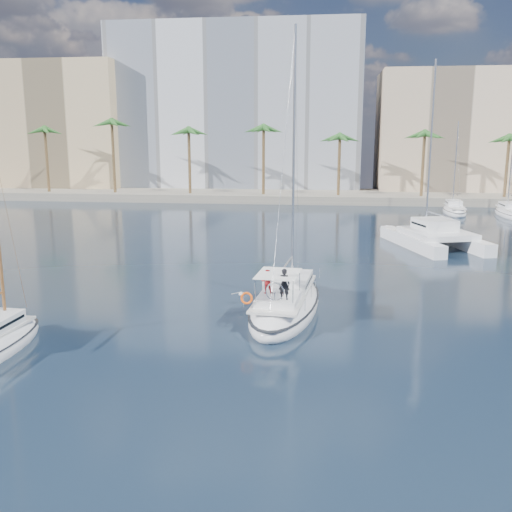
# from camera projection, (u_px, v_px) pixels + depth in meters

# --- Properties ---
(ground) EXTENTS (160.00, 160.00, 0.00)m
(ground) POSITION_uv_depth(u_px,v_px,m) (259.00, 325.00, 30.05)
(ground) COLOR black
(ground) RESTS_ON ground
(quay) EXTENTS (120.00, 14.00, 1.20)m
(quay) POSITION_uv_depth(u_px,v_px,m) (303.00, 196.00, 89.20)
(quay) COLOR gray
(quay) RESTS_ON ground
(building_modern) EXTENTS (42.00, 16.00, 28.00)m
(building_modern) POSITION_uv_depth(u_px,v_px,m) (238.00, 111.00, 99.49)
(building_modern) COLOR silver
(building_modern) RESTS_ON ground
(building_tan_left) EXTENTS (22.00, 14.00, 22.00)m
(building_tan_left) POSITION_uv_depth(u_px,v_px,m) (65.00, 129.00, 99.69)
(building_tan_left) COLOR tan
(building_tan_left) RESTS_ON ground
(building_beige) EXTENTS (20.00, 14.00, 20.00)m
(building_beige) POSITION_uv_depth(u_px,v_px,m) (440.00, 135.00, 93.46)
(building_beige) COLOR beige
(building_beige) RESTS_ON ground
(palm_left) EXTENTS (3.60, 3.60, 12.30)m
(palm_left) POSITION_uv_depth(u_px,v_px,m) (81.00, 133.00, 87.26)
(palm_left) COLOR brown
(palm_left) RESTS_ON ground
(palm_centre) EXTENTS (3.60, 3.60, 12.30)m
(palm_centre) POSITION_uv_depth(u_px,v_px,m) (303.00, 133.00, 83.32)
(palm_centre) COLOR brown
(palm_centre) RESTS_ON ground
(main_sloop) EXTENTS (4.60, 11.45, 16.58)m
(main_sloop) POSITION_uv_depth(u_px,v_px,m) (285.00, 303.00, 32.06)
(main_sloop) COLOR white
(main_sloop) RESTS_ON ground
(catamaran) EXTENTS (8.55, 12.27, 16.35)m
(catamaran) POSITION_uv_depth(u_px,v_px,m) (435.00, 234.00, 51.02)
(catamaran) COLOR white
(catamaran) RESTS_ON ground
(seagull) EXTENTS (1.11, 0.47, 0.20)m
(seagull) POSITION_uv_depth(u_px,v_px,m) (241.00, 294.00, 33.46)
(seagull) COLOR silver
(seagull) RESTS_ON ground
(moored_yacht_a) EXTENTS (3.37, 9.52, 11.90)m
(moored_yacht_a) POSITION_uv_depth(u_px,v_px,m) (454.00, 213.00, 73.40)
(moored_yacht_a) COLOR white
(moored_yacht_a) RESTS_ON ground
(moored_yacht_b) EXTENTS (3.32, 10.83, 13.72)m
(moored_yacht_b) POSITION_uv_depth(u_px,v_px,m) (512.00, 216.00, 70.70)
(moored_yacht_b) COLOR white
(moored_yacht_b) RESTS_ON ground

